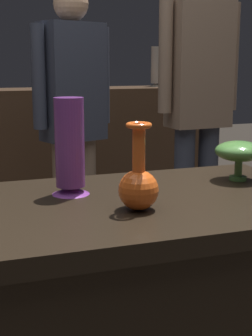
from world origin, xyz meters
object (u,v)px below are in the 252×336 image
object	(u,v)px
shelf_vase_right	(93,74)
visitor_center_back	(73,113)
visitor_near_right	(198,96)
vase_centerpiece	(139,183)
vase_right_accent	(239,152)
shelf_vase_far_right	(156,68)
vase_tall_behind	(70,149)

from	to	relation	value
shelf_vase_right	visitor_center_back	xyz separation A→B (m)	(-0.33, -0.82, -0.18)
shelf_vase_right	visitor_near_right	world-z (taller)	visitor_near_right
shelf_vase_right	vase_centerpiece	bearing A→B (deg)	-102.27
vase_right_accent	visitor_center_back	distance (m)	1.24
vase_right_accent	visitor_center_back	size ratio (longest dim) A/B	0.10
shelf_vase_far_right	visitor_near_right	distance (m)	1.17
vase_right_accent	shelf_vase_right	xyz separation A→B (m)	(0.07, 2.03, 0.20)
vase_tall_behind	shelf_vase_far_right	bearing A→B (deg)	62.10
shelf_vase_far_right	visitor_near_right	world-z (taller)	visitor_near_right
vase_centerpiece	vase_tall_behind	distance (m)	0.25
visitor_center_back	vase_centerpiece	bearing A→B (deg)	62.62
visitor_near_right	visitor_center_back	xyz separation A→B (m)	(-0.63, 0.20, -0.09)
vase_tall_behind	visitor_near_right	size ratio (longest dim) A/B	0.16
vase_tall_behind	visitor_near_right	bearing A→B (deg)	47.80
vase_tall_behind	shelf_vase_far_right	distance (m)	2.43
visitor_center_back	shelf_vase_right	bearing A→B (deg)	-133.23
shelf_vase_right	visitor_center_back	distance (m)	0.91
vase_centerpiece	visitor_near_right	distance (m)	1.45
vase_centerpiece	shelf_vase_far_right	size ratio (longest dim) A/B	0.76
vase_tall_behind	vase_right_accent	distance (m)	0.54
shelf_vase_right	visitor_near_right	size ratio (longest dim) A/B	0.09
visitor_near_right	visitor_center_back	world-z (taller)	visitor_near_right
shelf_vase_right	visitor_center_back	bearing A→B (deg)	-112.02
vase_centerpiece	vase_tall_behind	xyz separation A→B (m)	(-0.13, 0.20, 0.06)
shelf_vase_right	vase_right_accent	bearing A→B (deg)	-92.08
vase_centerpiece	shelf_vase_far_right	distance (m)	2.57
vase_centerpiece	visitor_near_right	size ratio (longest dim) A/B	0.13
shelf_vase_far_right	visitor_center_back	xyz separation A→B (m)	(-0.85, -0.94, -0.22)
vase_right_accent	visitor_center_back	world-z (taller)	visitor_center_back
vase_centerpiece	shelf_vase_right	size ratio (longest dim) A/B	1.43
visitor_center_back	shelf_vase_far_right	bearing A→B (deg)	-153.43
shelf_vase_far_right	vase_centerpiece	bearing A→B (deg)	-113.18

